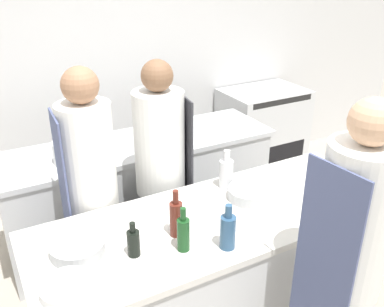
# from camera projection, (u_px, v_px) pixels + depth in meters

# --- Properties ---
(wall_back) EXTENTS (8.00, 0.06, 2.80)m
(wall_back) POSITION_uv_depth(u_px,v_px,m) (100.00, 58.00, 3.96)
(wall_back) COLOR silver
(wall_back) RESTS_ON ground_plane
(prep_counter) EXTENTS (2.21, 0.80, 0.90)m
(prep_counter) POSITION_uv_depth(u_px,v_px,m) (219.00, 276.00, 2.66)
(prep_counter) COLOR silver
(prep_counter) RESTS_ON ground_plane
(pass_counter) EXTENTS (2.27, 0.67, 0.90)m
(pass_counter) POSITION_uv_depth(u_px,v_px,m) (141.00, 191.00, 3.62)
(pass_counter) COLOR silver
(pass_counter) RESTS_ON ground_plane
(oven_range) EXTENTS (0.88, 0.62, 0.95)m
(oven_range) POSITION_uv_depth(u_px,v_px,m) (262.00, 131.00, 4.78)
(oven_range) COLOR silver
(oven_range) RESTS_ON ground_plane
(chef_at_prep_near) EXTENTS (0.35, 0.33, 1.77)m
(chef_at_prep_near) POSITION_uv_depth(u_px,v_px,m) (344.00, 274.00, 2.03)
(chef_at_prep_near) COLOR black
(chef_at_prep_near) RESTS_ON ground_plane
(chef_at_stove) EXTENTS (0.37, 0.35, 1.69)m
(chef_at_stove) POSITION_uv_depth(u_px,v_px,m) (161.00, 180.00, 2.96)
(chef_at_stove) COLOR black
(chef_at_stove) RESTS_ON ground_plane
(chef_at_pass_far) EXTENTS (0.34, 0.32, 1.72)m
(chef_at_pass_far) POSITION_uv_depth(u_px,v_px,m) (92.00, 200.00, 2.68)
(chef_at_pass_far) COLOR black
(chef_at_pass_far) RESTS_ON ground_plane
(bottle_olive_oil) EXTENTS (0.06, 0.06, 0.25)m
(bottle_olive_oil) POSITION_uv_depth(u_px,v_px,m) (183.00, 233.00, 2.14)
(bottle_olive_oil) COLOR #19471E
(bottle_olive_oil) RESTS_ON prep_counter
(bottle_vinegar) EXTENTS (0.07, 0.07, 0.27)m
(bottle_vinegar) POSITION_uv_depth(u_px,v_px,m) (176.00, 218.00, 2.25)
(bottle_vinegar) COLOR #5B2319
(bottle_vinegar) RESTS_ON prep_counter
(bottle_wine) EXTENTS (0.08, 0.08, 0.25)m
(bottle_wine) POSITION_uv_depth(u_px,v_px,m) (228.00, 231.00, 2.16)
(bottle_wine) COLOR #2D5175
(bottle_wine) RESTS_ON prep_counter
(bottle_cooking_oil) EXTENTS (0.09, 0.09, 0.26)m
(bottle_cooking_oil) POSITION_uv_depth(u_px,v_px,m) (226.00, 173.00, 2.73)
(bottle_cooking_oil) COLOR silver
(bottle_cooking_oil) RESTS_ON prep_counter
(bottle_sauce) EXTENTS (0.09, 0.09, 0.25)m
(bottle_sauce) POSITION_uv_depth(u_px,v_px,m) (328.00, 191.00, 2.53)
(bottle_sauce) COLOR #B2A84C
(bottle_sauce) RESTS_ON prep_counter
(bottle_water) EXTENTS (0.06, 0.06, 0.19)m
(bottle_water) POSITION_uv_depth(u_px,v_px,m) (133.00, 242.00, 2.11)
(bottle_water) COLOR black
(bottle_water) RESTS_ON prep_counter
(bowl_mixing_large) EXTENTS (0.28, 0.28, 0.06)m
(bowl_mixing_large) POSITION_uv_depth(u_px,v_px,m) (77.00, 248.00, 2.14)
(bowl_mixing_large) COLOR #B7BABC
(bowl_mixing_large) RESTS_ON prep_counter
(bowl_prep_small) EXTENTS (0.25, 0.25, 0.06)m
(bowl_prep_small) POSITION_uv_depth(u_px,v_px,m) (68.00, 289.00, 1.89)
(bowl_prep_small) COLOR white
(bowl_prep_small) RESTS_ON prep_counter
(bowl_ceramic_blue) EXTENTS (0.27, 0.27, 0.07)m
(bowl_ceramic_blue) POSITION_uv_depth(u_px,v_px,m) (249.00, 193.00, 2.63)
(bowl_ceramic_blue) COLOR #B7BABC
(bowl_ceramic_blue) RESTS_ON prep_counter
(stockpot) EXTENTS (0.26, 0.26, 0.16)m
(stockpot) POSITION_uv_depth(u_px,v_px,m) (72.00, 151.00, 3.08)
(stockpot) COLOR silver
(stockpot) RESTS_ON pass_counter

